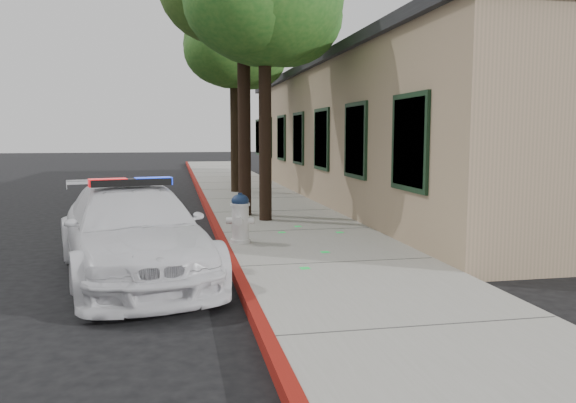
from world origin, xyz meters
The scene contains 8 objects.
ground centered at (0.00, 0.00, 0.00)m, with size 120.00×120.00×0.00m, color black.
sidewalk centered at (1.60, 3.00, 0.07)m, with size 3.20×60.00×0.15m, color gray.
red_curb centered at (0.06, 3.00, 0.08)m, with size 0.14×60.00×0.16m, color maroon.
clapboard_building centered at (6.69, 9.00, 2.13)m, with size 7.30×20.89×4.24m.
police_car centered at (-1.41, 0.23, 0.68)m, with size 2.81×4.92×1.46m.
fire_hydrant centered at (0.35, 1.87, 0.60)m, with size 0.52×0.45×0.90m.
street_tree_near centered at (1.23, 4.47, 4.90)m, with size 3.60×3.48×6.37m.
street_tree_far centered at (1.26, 11.05, 4.84)m, with size 3.46×3.30×6.24m.
Camera 1 is at (-0.79, -8.28, 2.09)m, focal length 35.84 mm.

